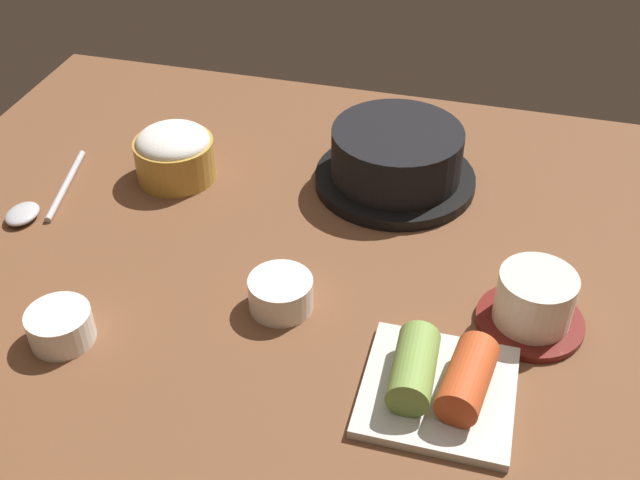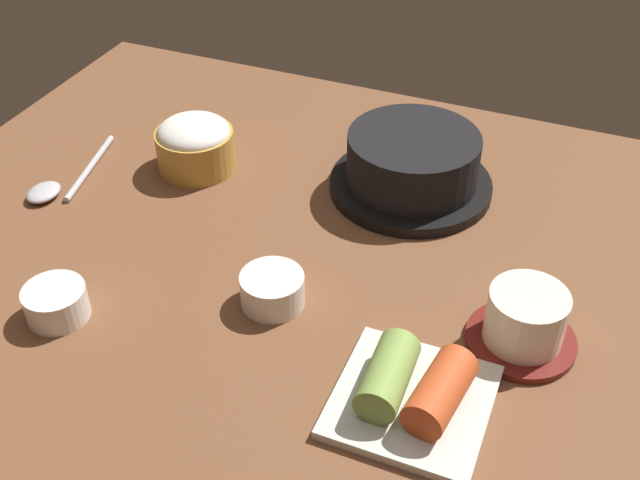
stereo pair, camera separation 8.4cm
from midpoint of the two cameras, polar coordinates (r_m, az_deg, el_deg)
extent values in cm
cube|color=brown|center=(88.05, -3.64, -1.15)|extent=(100.00, 76.00, 2.00)
cylinder|color=black|center=(97.02, 3.03, 4.39)|extent=(19.82, 19.82, 1.44)
cylinder|color=black|center=(94.93, 3.11, 6.29)|extent=(15.89, 15.89, 6.18)
cylinder|color=#D15619|center=(93.47, 3.17, 7.74)|extent=(13.98, 13.98, 0.60)
cylinder|color=#B78C38|center=(99.71, -12.92, 5.69)|extent=(9.86, 9.86, 5.16)
ellipsoid|color=white|center=(98.37, -13.13, 6.95)|extent=(9.07, 9.07, 3.45)
cylinder|color=maroon|center=(79.67, 12.18, -5.96)|extent=(10.70, 10.70, 0.80)
cylinder|color=silver|center=(77.54, 12.48, -4.31)|extent=(7.58, 7.58, 5.48)
cylinder|color=#C6D18C|center=(75.94, 12.73, -2.95)|extent=(6.44, 6.44, 0.40)
cylinder|color=white|center=(79.14, -5.60, -4.09)|extent=(6.60, 6.60, 3.53)
cylinder|color=#386B2D|center=(78.16, -5.67, -3.30)|extent=(5.41, 5.41, 0.50)
cube|color=silver|center=(71.98, 5.29, -11.09)|extent=(13.67, 13.67, 1.00)
cylinder|color=#7A9E47|center=(70.37, 3.47, -9.44)|extent=(4.10, 8.29, 3.89)
cylinder|color=#C64C23|center=(69.98, 7.36, -10.14)|extent=(5.03, 8.67, 3.89)
cylinder|color=white|center=(81.01, -21.29, -6.03)|extent=(6.31, 6.31, 3.44)
cylinder|color=brown|center=(80.08, -21.52, -5.30)|extent=(5.17, 5.17, 0.50)
cylinder|color=#B7B7BC|center=(102.77, -20.31, 3.72)|extent=(4.00, 14.40, 0.80)
ellipsoid|color=#B7B7BC|center=(98.99, -23.21, 1.68)|extent=(3.60, 4.68, 1.26)
camera|label=1|loc=(0.04, -92.86, -2.29)|focal=43.82mm
camera|label=2|loc=(0.04, 87.14, 2.29)|focal=43.82mm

